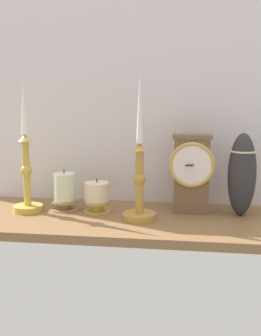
{
  "coord_description": "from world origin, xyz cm",
  "views": [
    {
      "loc": [
        13.15,
        -108.79,
        32.78
      ],
      "look_at": [
        -2.0,
        0.0,
        14.0
      ],
      "focal_mm": 42.9,
      "sensor_mm": 36.0,
      "label": 1
    }
  ],
  "objects_px": {
    "mantel_clock": "(192,172)",
    "pillar_candle_near_clock": "(65,192)",
    "tall_ceramic_vase": "(242,174)",
    "candlestick_tall_left": "(139,179)",
    "pillar_candle_front": "(97,196)",
    "candlestick_tall_center": "(27,173)"
  },
  "relations": [
    {
      "from": "mantel_clock",
      "to": "pillar_candle_front",
      "type": "height_order",
      "value": "mantel_clock"
    },
    {
      "from": "candlestick_tall_center",
      "to": "pillar_candle_near_clock",
      "type": "xyz_separation_m",
      "value": [
        0.1,
        0.03,
        -0.06
      ]
    },
    {
      "from": "mantel_clock",
      "to": "candlestick_tall_left",
      "type": "distance_m",
      "value": 0.17
    },
    {
      "from": "candlestick_tall_left",
      "to": "pillar_candle_near_clock",
      "type": "height_order",
      "value": "candlestick_tall_left"
    },
    {
      "from": "pillar_candle_near_clock",
      "to": "tall_ceramic_vase",
      "type": "bearing_deg",
      "value": 1.15
    },
    {
      "from": "mantel_clock",
      "to": "tall_ceramic_vase",
      "type": "relative_size",
      "value": 0.97
    },
    {
      "from": "tall_ceramic_vase",
      "to": "candlestick_tall_center",
      "type": "bearing_deg",
      "value": -176.03
    },
    {
      "from": "mantel_clock",
      "to": "pillar_candle_front",
      "type": "bearing_deg",
      "value": -173.43
    },
    {
      "from": "pillar_candle_front",
      "to": "tall_ceramic_vase",
      "type": "height_order",
      "value": "tall_ceramic_vase"
    },
    {
      "from": "tall_ceramic_vase",
      "to": "mantel_clock",
      "type": "bearing_deg",
      "value": 175.53
    },
    {
      "from": "mantel_clock",
      "to": "pillar_candle_near_clock",
      "type": "bearing_deg",
      "value": -176.75
    },
    {
      "from": "mantel_clock",
      "to": "pillar_candle_near_clock",
      "type": "distance_m",
      "value": 0.38
    },
    {
      "from": "tall_ceramic_vase",
      "to": "pillar_candle_near_clock",
      "type": "bearing_deg",
      "value": -178.85
    },
    {
      "from": "candlestick_tall_center",
      "to": "pillar_candle_front",
      "type": "bearing_deg",
      "value": 6.25
    },
    {
      "from": "mantel_clock",
      "to": "tall_ceramic_vase",
      "type": "xyz_separation_m",
      "value": [
        0.14,
        -0.01,
        -0.0
      ]
    },
    {
      "from": "mantel_clock",
      "to": "candlestick_tall_left",
      "type": "bearing_deg",
      "value": -147.29
    },
    {
      "from": "mantel_clock",
      "to": "candlestick_tall_center",
      "type": "relative_size",
      "value": 0.61
    },
    {
      "from": "candlestick_tall_center",
      "to": "pillar_candle_front",
      "type": "height_order",
      "value": "candlestick_tall_center"
    },
    {
      "from": "mantel_clock",
      "to": "tall_ceramic_vase",
      "type": "bearing_deg",
      "value": -4.47
    },
    {
      "from": "candlestick_tall_left",
      "to": "candlestick_tall_center",
      "type": "distance_m",
      "value": 0.34
    },
    {
      "from": "mantel_clock",
      "to": "pillar_candle_front",
      "type": "relative_size",
      "value": 2.3
    },
    {
      "from": "candlestick_tall_left",
      "to": "pillar_candle_front",
      "type": "bearing_deg",
      "value": 155.92
    }
  ]
}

